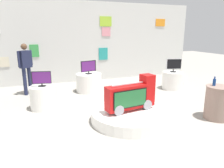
% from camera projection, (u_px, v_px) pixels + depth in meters
% --- Properties ---
extents(ground_plane, '(30.00, 30.00, 0.00)m').
position_uv_depth(ground_plane, '(125.00, 129.00, 4.58)').
color(ground_plane, '#9E998E').
extents(back_wall_display, '(10.73, 0.13, 3.32)m').
position_uv_depth(back_wall_display, '(78.00, 42.00, 8.63)').
color(back_wall_display, silver).
rests_on(back_wall_display, ground).
extents(main_display_pedestal, '(1.87, 1.87, 0.26)m').
position_uv_depth(main_display_pedestal, '(130.00, 115.00, 4.98)').
color(main_display_pedestal, white).
rests_on(main_display_pedestal, ground).
extents(novelty_firetruck_tv, '(1.26, 0.48, 0.83)m').
position_uv_depth(novelty_firetruck_tv, '(131.00, 97.00, 4.87)').
color(novelty_firetruck_tv, gray).
rests_on(novelty_firetruck_tv, main_display_pedestal).
extents(display_pedestal_left_rear, '(0.69, 0.69, 0.65)m').
position_uv_depth(display_pedestal_left_rear, '(43.00, 98.00, 5.71)').
color(display_pedestal_left_rear, white).
rests_on(display_pedestal_left_rear, ground).
extents(tv_on_left_rear, '(0.51, 0.20, 0.42)m').
position_uv_depth(tv_on_left_rear, '(41.00, 78.00, 5.58)').
color(tv_on_left_rear, black).
rests_on(tv_on_left_rear, display_pedestal_left_rear).
extents(display_pedestal_center_rear, '(0.90, 0.90, 0.65)m').
position_uv_depth(display_pedestal_center_rear, '(89.00, 83.00, 7.39)').
color(display_pedestal_center_rear, white).
rests_on(display_pedestal_center_rear, ground).
extents(tv_on_center_rear, '(0.57, 0.23, 0.47)m').
position_uv_depth(tv_on_center_rear, '(89.00, 67.00, 7.24)').
color(tv_on_center_rear, black).
rests_on(tv_on_center_rear, display_pedestal_center_rear).
extents(display_pedestal_right_rear, '(0.76, 0.76, 0.65)m').
position_uv_depth(display_pedestal_right_rear, '(172.00, 80.00, 7.73)').
color(display_pedestal_right_rear, white).
rests_on(display_pedestal_right_rear, ground).
extents(tv_on_right_rear, '(0.56, 0.22, 0.49)m').
position_uv_depth(tv_on_right_rear, '(174.00, 65.00, 7.58)').
color(tv_on_right_rear, black).
rests_on(tv_on_right_rear, display_pedestal_right_rear).
extents(side_table_round, '(0.61, 0.61, 0.82)m').
position_uv_depth(side_table_round, '(218.00, 102.00, 5.02)').
color(side_table_round, gray).
rests_on(side_table_round, ground).
extents(bottle_on_side_table, '(0.07, 0.07, 0.22)m').
position_uv_depth(bottle_on_side_table, '(214.00, 82.00, 4.97)').
color(bottle_on_side_table, navy).
rests_on(bottle_on_side_table, side_table_round).
extents(shopper_browsing_near_truck, '(0.44, 0.40, 1.72)m').
position_uv_depth(shopper_browsing_near_truck, '(26.00, 65.00, 6.88)').
color(shopper_browsing_near_truck, '#1E233F').
rests_on(shopper_browsing_near_truck, ground).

